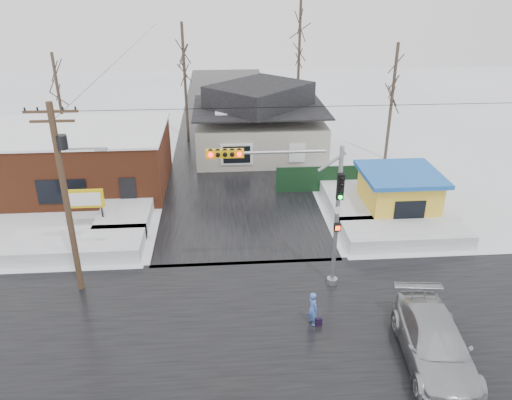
{
  "coord_description": "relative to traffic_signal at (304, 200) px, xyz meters",
  "views": [
    {
      "loc": [
        -1.18,
        -16.87,
        13.84
      ],
      "look_at": [
        0.57,
        6.42,
        3.0
      ],
      "focal_mm": 35.0,
      "sensor_mm": 36.0,
      "label": 1
    }
  ],
  "objects": [
    {
      "name": "car",
      "position": [
        4.32,
        -5.43,
        -3.68
      ],
      "size": [
        3.02,
        6.11,
        1.71
      ],
      "primitive_type": "imported",
      "rotation": [
        0.0,
        0.0,
        -0.11
      ],
      "color": "#A9ABB0",
      "rests_on": "ground"
    },
    {
      "name": "tree_far_west",
      "position": [
        -16.43,
        21.03,
        1.82
      ],
      "size": [
        3.0,
        3.0,
        8.0
      ],
      "color": "#332821",
      "rests_on": "ground"
    },
    {
      "name": "snowbank_nside_e",
      "position": [
        4.57,
        9.03,
        -4.14
      ],
      "size": [
        3.0,
        8.0,
        0.8
      ],
      "primitive_type": "cube",
      "color": "white",
      "rests_on": "ground"
    },
    {
      "name": "ground",
      "position": [
        -2.43,
        -2.97,
        -4.54
      ],
      "size": [
        120.0,
        120.0,
        0.0
      ],
      "primitive_type": "plane",
      "color": "white",
      "rests_on": "ground"
    },
    {
      "name": "fence",
      "position": [
        4.07,
        11.03,
        -3.64
      ],
      "size": [
        8.0,
        0.12,
        1.8
      ],
      "primitive_type": "cube",
      "color": "black",
      "rests_on": "ground"
    },
    {
      "name": "kiosk",
      "position": [
        7.07,
        7.03,
        -3.08
      ],
      "size": [
        4.6,
        4.6,
        2.88
      ],
      "color": "yellow",
      "rests_on": "ground"
    },
    {
      "name": "snowbank_ne",
      "position": [
        6.57,
        4.03,
        -4.14
      ],
      "size": [
        7.0,
        3.0,
        0.8
      ],
      "primitive_type": "cube",
      "color": "white",
      "rests_on": "ground"
    },
    {
      "name": "road_ew",
      "position": [
        -2.43,
        -2.97,
        -4.53
      ],
      "size": [
        120.0,
        10.0,
        0.02
      ],
      "primitive_type": "cube",
      "color": "black",
      "rests_on": "ground"
    },
    {
      "name": "traffic_signal",
      "position": [
        0.0,
        0.0,
        0.0
      ],
      "size": [
        6.05,
        0.68,
        7.0
      ],
      "color": "gray",
      "rests_on": "ground"
    },
    {
      "name": "tree_far_right",
      "position": [
        9.57,
        17.03,
        2.62
      ],
      "size": [
        3.0,
        3.0,
        9.0
      ],
      "color": "#332821",
      "rests_on": "ground"
    },
    {
      "name": "marquee_sign",
      "position": [
        -11.43,
        6.53,
        -2.62
      ],
      "size": [
        2.2,
        0.21,
        2.55
      ],
      "color": "black",
      "rests_on": "ground"
    },
    {
      "name": "utility_pole",
      "position": [
        -10.36,
        0.53,
        0.57
      ],
      "size": [
        3.15,
        0.44,
        9.0
      ],
      "color": "#382619",
      "rests_on": "ground"
    },
    {
      "name": "brick_building",
      "position": [
        -13.43,
        13.03,
        -2.46
      ],
      "size": [
        12.2,
        8.2,
        4.12
      ],
      "color": "brown",
      "rests_on": "ground"
    },
    {
      "name": "snowbank_nw",
      "position": [
        -11.43,
        4.03,
        -4.14
      ],
      "size": [
        7.0,
        3.0,
        0.8
      ],
      "primitive_type": "cube",
      "color": "white",
      "rests_on": "ground"
    },
    {
      "name": "tree_far_mid",
      "position": [
        3.57,
        25.03,
        5.0
      ],
      "size": [
        3.0,
        3.0,
        12.0
      ],
      "color": "#332821",
      "rests_on": "ground"
    },
    {
      "name": "pedestrian",
      "position": [
        0.07,
        -2.89,
        -3.75
      ],
      "size": [
        0.56,
        0.68,
        1.58
      ],
      "primitive_type": "imported",
      "rotation": [
        0.0,
        0.0,
        1.94
      ],
      "color": "#4568C1",
      "rests_on": "ground"
    },
    {
      "name": "road_ns",
      "position": [
        -2.43,
        -2.97,
        -4.53
      ],
      "size": [
        10.0,
        120.0,
        0.02
      ],
      "primitive_type": "cube",
      "color": "black",
      "rests_on": "ground"
    },
    {
      "name": "snowbank_nside_w",
      "position": [
        -9.43,
        9.03,
        -4.14
      ],
      "size": [
        3.0,
        8.0,
        0.8
      ],
      "primitive_type": "cube",
      "color": "white",
      "rests_on": "ground"
    },
    {
      "name": "shopping_bag",
      "position": [
        0.33,
        -3.03,
        -4.36
      ],
      "size": [
        0.29,
        0.15,
        0.35
      ],
      "primitive_type": "cube",
      "rotation": [
        0.0,
        0.0,
        0.12
      ],
      "color": "black",
      "rests_on": "ground"
    },
    {
      "name": "tree_far_left",
      "position": [
        -6.43,
        23.03,
        3.41
      ],
      "size": [
        3.0,
        3.0,
        10.0
      ],
      "color": "#332821",
      "rests_on": "ground"
    },
    {
      "name": "house",
      "position": [
        -0.43,
        19.03,
        -1.92
      ],
      "size": [
        10.4,
        8.4,
        5.76
      ],
      "color": "#AEAA9D",
      "rests_on": "ground"
    }
  ]
}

